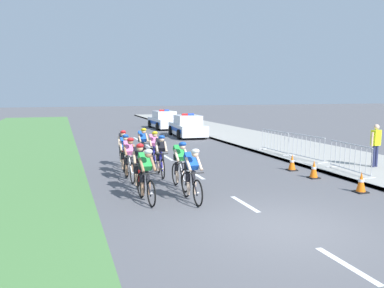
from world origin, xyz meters
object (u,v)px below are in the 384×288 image
object	(u,v)px
crowd_barrier_rear	(275,142)
cyclist_tenth	(143,145)
cyclist_eighth	(154,149)
cyclist_ninth	(123,148)
spectator_closest	(376,142)
cyclist_third	(139,166)
traffic_cone_near	(361,182)
crowd_barrier_front	(350,158)
police_car_second	(164,121)
cyclist_seventh	(125,153)
police_car_nearest	(187,127)
crowd_barrier_middle	(306,148)
cyclist_fifth	(129,158)
cyclist_second	(192,174)
traffic_cone_far	(292,163)
cyclist_fourth	(180,164)
traffic_cone_mid	(314,170)
cyclist_lead	(146,174)
cyclist_sixth	(161,155)

from	to	relation	value
crowd_barrier_rear	cyclist_tenth	bearing A→B (deg)	-179.77
cyclist_eighth	cyclist_ninth	size ratio (longest dim) A/B	1.00
cyclist_ninth	spectator_closest	distance (m)	9.98
cyclist_third	traffic_cone_near	xyz separation A→B (m)	(6.33, -2.25, -0.48)
crowd_barrier_front	police_car_second	bearing A→B (deg)	94.57
cyclist_seventh	police_car_nearest	distance (m)	12.63
police_car_second	crowd_barrier_middle	size ratio (longest dim) A/B	1.91
cyclist_fifth	spectator_closest	distance (m)	9.50
cyclist_seventh	cyclist_ninth	xyz separation A→B (m)	(0.15, 1.49, 0.00)
cyclist_seventh	traffic_cone_near	distance (m)	8.06
cyclist_fifth	cyclist_second	bearing A→B (deg)	-68.88
cyclist_second	crowd_barrier_front	world-z (taller)	cyclist_second
cyclist_ninth	police_car_second	size ratio (longest dim) A/B	0.39
traffic_cone_far	police_car_second	bearing A→B (deg)	90.68
cyclist_third	cyclist_ninth	size ratio (longest dim) A/B	1.00
police_car_second	cyclist_second	bearing A→B (deg)	-102.61
crowd_barrier_middle	crowd_barrier_rear	distance (m)	2.23
cyclist_third	cyclist_fourth	world-z (taller)	same
crowd_barrier_rear	spectator_closest	world-z (taller)	spectator_closest
crowd_barrier_middle	spectator_closest	size ratio (longest dim) A/B	1.38
police_car_nearest	spectator_closest	bearing A→B (deg)	-75.93
spectator_closest	cyclist_fifth	bearing A→B (deg)	172.98
cyclist_fourth	crowd_barrier_middle	world-z (taller)	cyclist_fourth
cyclist_seventh	police_car_nearest	bearing A→B (deg)	61.48
traffic_cone_far	spectator_closest	distance (m)	3.35
traffic_cone_mid	cyclist_third	bearing A→B (deg)	179.06
cyclist_eighth	cyclist_tenth	bearing A→B (deg)	96.00
crowd_barrier_front	traffic_cone_far	distance (m)	2.11
cyclist_fifth	traffic_cone_near	world-z (taller)	cyclist_fifth
police_car_second	traffic_cone_near	size ratio (longest dim) A/B	6.92
cyclist_second	cyclist_third	size ratio (longest dim) A/B	1.00
cyclist_lead	cyclist_second	world-z (taller)	same
cyclist_ninth	crowd_barrier_rear	xyz separation A→B (m)	(7.44, 0.74, -0.14)
cyclist_fifth	crowd_barrier_middle	xyz separation A→B (m)	(7.86, 1.14, -0.14)
cyclist_sixth	police_car_second	size ratio (longest dim) A/B	0.39
cyclist_tenth	police_car_nearest	bearing A→B (deg)	61.01
cyclist_fifth	police_car_second	bearing A→B (deg)	71.94
cyclist_lead	cyclist_ninth	bearing A→B (deg)	87.86
crowd_barrier_rear	traffic_cone_near	world-z (taller)	crowd_barrier_rear
cyclist_sixth	traffic_cone_mid	distance (m)	5.47
cyclist_second	cyclist_eighth	bearing A→B (deg)	88.96
cyclist_fourth	cyclist_lead	bearing A→B (deg)	-138.65
cyclist_fourth	crowd_barrier_rear	world-z (taller)	cyclist_fourth
traffic_cone_near	traffic_cone_far	xyz separation A→B (m)	(-0.08, 3.59, 0.00)
traffic_cone_near	spectator_closest	size ratio (longest dim) A/B	0.38
cyclist_third	cyclist_tenth	distance (m)	5.03
cyclist_sixth	traffic_cone_far	world-z (taller)	cyclist_sixth
cyclist_eighth	cyclist_third	bearing A→B (deg)	-110.05
cyclist_fourth	cyclist_tenth	bearing A→B (deg)	92.14
cyclist_fourth	cyclist_ninth	size ratio (longest dim) A/B	1.00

